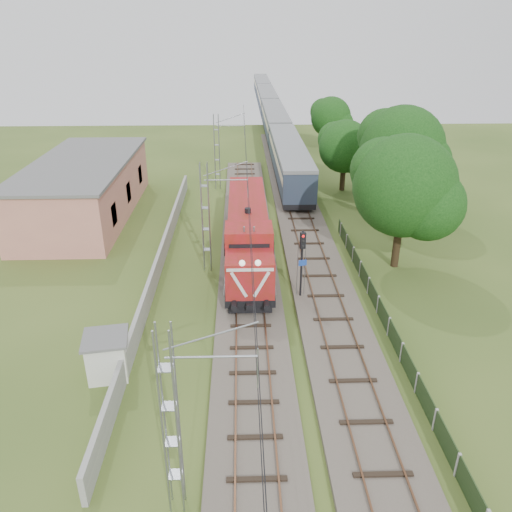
{
  "coord_description": "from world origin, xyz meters",
  "views": [
    {
      "loc": [
        -0.47,
        -21.18,
        16.52
      ],
      "look_at": [
        0.49,
        9.47,
        2.2
      ],
      "focal_mm": 35.0,
      "sensor_mm": 36.0,
      "label": 1
    }
  ],
  "objects_px": {
    "locomotive": "(248,231)",
    "relay_hut": "(107,356)",
    "coach_rake": "(270,108)",
    "signal_post": "(302,254)"
  },
  "relations": [
    {
      "from": "locomotive",
      "to": "signal_post",
      "type": "relative_size",
      "value": 3.64
    },
    {
      "from": "locomotive",
      "to": "relay_hut",
      "type": "height_order",
      "value": "locomotive"
    },
    {
      "from": "locomotive",
      "to": "coach_rake",
      "type": "height_order",
      "value": "locomotive"
    },
    {
      "from": "locomotive",
      "to": "coach_rake",
      "type": "bearing_deg",
      "value": 85.03
    },
    {
      "from": "locomotive",
      "to": "relay_hut",
      "type": "relative_size",
      "value": 6.97
    },
    {
      "from": "signal_post",
      "to": "locomotive",
      "type": "bearing_deg",
      "value": 117.51
    },
    {
      "from": "coach_rake",
      "to": "relay_hut",
      "type": "xyz_separation_m",
      "value": [
        -12.4,
        -71.27,
        -1.5
      ]
    },
    {
      "from": "locomotive",
      "to": "relay_hut",
      "type": "xyz_separation_m",
      "value": [
        -7.4,
        -13.76,
        -1.14
      ]
    },
    {
      "from": "relay_hut",
      "to": "coach_rake",
      "type": "bearing_deg",
      "value": 80.13
    },
    {
      "from": "coach_rake",
      "to": "signal_post",
      "type": "distance_m",
      "value": 63.94
    }
  ]
}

